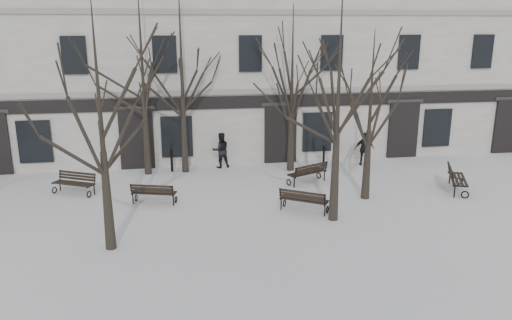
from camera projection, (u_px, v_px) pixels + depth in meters
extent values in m
plane|color=silver|center=(228.00, 227.00, 17.13)|extent=(100.00, 100.00, 0.00)
cube|color=silver|center=(202.00, 47.00, 28.07)|extent=(40.00, 10.00, 11.00)
cube|color=gray|center=(209.00, 92.00, 23.78)|extent=(40.00, 0.12, 0.25)
cube|color=gray|center=(207.00, 12.00, 22.81)|extent=(40.00, 0.12, 0.25)
cube|color=black|center=(209.00, 103.00, 23.90)|extent=(40.00, 0.10, 0.60)
cube|color=black|center=(35.00, 142.00, 23.06)|extent=(1.50, 0.14, 2.00)
cube|color=black|center=(137.00, 139.00, 23.77)|extent=(1.60, 0.22, 2.90)
cube|color=#2D2B28|center=(135.00, 108.00, 23.34)|extent=(1.90, 0.08, 0.18)
cube|color=black|center=(177.00, 137.00, 24.06)|extent=(1.50, 0.14, 2.00)
cube|color=black|center=(280.00, 134.00, 24.85)|extent=(1.60, 0.22, 2.90)
cube|color=#2D2B28|center=(281.00, 104.00, 24.42)|extent=(1.90, 0.08, 0.18)
cube|color=black|center=(317.00, 132.00, 25.14)|extent=(1.50, 0.14, 2.00)
cube|color=black|center=(403.00, 130.00, 25.86)|extent=(1.60, 0.22, 2.90)
cube|color=#2D2B28|center=(405.00, 101.00, 25.43)|extent=(1.90, 0.08, 0.18)
cube|color=black|center=(437.00, 128.00, 26.15)|extent=(1.50, 0.14, 2.00)
cube|color=black|center=(508.00, 126.00, 26.79)|extent=(1.60, 0.22, 2.90)
cube|color=#2D2B28|center=(512.00, 99.00, 26.36)|extent=(1.90, 0.08, 0.18)
cube|color=black|center=(74.00, 55.00, 22.36)|extent=(1.10, 0.14, 1.70)
cube|color=black|center=(165.00, 54.00, 22.98)|extent=(1.10, 0.14, 1.70)
cube|color=black|center=(250.00, 54.00, 23.59)|extent=(1.10, 0.14, 1.70)
cube|color=black|center=(332.00, 53.00, 24.21)|extent=(1.10, 0.14, 1.70)
cube|color=black|center=(409.00, 52.00, 24.83)|extent=(1.10, 0.14, 1.70)
cube|color=black|center=(482.00, 51.00, 25.45)|extent=(1.10, 0.14, 1.70)
cone|color=black|center=(107.00, 201.00, 15.11)|extent=(0.34, 0.34, 3.10)
cone|color=black|center=(335.00, 175.00, 17.36)|extent=(0.34, 0.34, 3.36)
cone|color=black|center=(367.00, 165.00, 19.65)|extent=(0.34, 0.34, 2.76)
cone|color=black|center=(146.00, 136.00, 22.80)|extent=(0.34, 0.34, 3.59)
cone|color=black|center=(184.00, 134.00, 23.13)|extent=(0.34, 0.34, 3.62)
cone|color=black|center=(291.00, 137.00, 23.45)|extent=(0.34, 0.34, 3.22)
torus|color=black|center=(176.00, 200.00, 19.44)|extent=(0.12, 0.28, 0.27)
cylinder|color=black|center=(173.00, 201.00, 19.09)|extent=(0.05, 0.05, 0.43)
cube|color=black|center=(174.00, 194.00, 19.20)|extent=(0.19, 0.51, 0.05)
torus|color=black|center=(136.00, 198.00, 19.63)|extent=(0.12, 0.28, 0.27)
cylinder|color=black|center=(133.00, 199.00, 19.28)|extent=(0.05, 0.05, 0.43)
cube|color=black|center=(134.00, 192.00, 19.39)|extent=(0.19, 0.51, 0.05)
cube|color=black|center=(156.00, 191.00, 19.49)|extent=(1.66, 0.56, 0.03)
cube|color=black|center=(155.00, 192.00, 19.36)|extent=(1.66, 0.56, 0.03)
cube|color=black|center=(154.00, 193.00, 19.24)|extent=(1.66, 0.56, 0.03)
cube|color=black|center=(153.00, 194.00, 19.11)|extent=(1.66, 0.56, 0.03)
cube|color=black|center=(152.00, 191.00, 19.04)|extent=(1.65, 0.51, 0.09)
cube|color=black|center=(152.00, 189.00, 18.99)|extent=(1.65, 0.51, 0.09)
cube|color=black|center=(151.00, 186.00, 18.94)|extent=(1.65, 0.51, 0.09)
cylinder|color=black|center=(172.00, 191.00, 18.91)|extent=(0.07, 0.14, 0.47)
cylinder|color=black|center=(131.00, 190.00, 19.11)|extent=(0.07, 0.14, 0.47)
torus|color=black|center=(327.00, 210.00, 18.37)|extent=(0.20, 0.27, 0.29)
cylinder|color=black|center=(325.00, 211.00, 18.03)|extent=(0.05, 0.05, 0.45)
cube|color=black|center=(326.00, 203.00, 18.13)|extent=(0.34, 0.49, 0.05)
torus|color=black|center=(284.00, 203.00, 19.02)|extent=(0.20, 0.27, 0.29)
cylinder|color=black|center=(281.00, 204.00, 18.68)|extent=(0.05, 0.05, 0.45)
cube|color=black|center=(283.00, 197.00, 18.78)|extent=(0.34, 0.49, 0.05)
cube|color=black|center=(306.00, 198.00, 18.64)|extent=(1.55, 1.04, 0.03)
cube|color=black|center=(305.00, 199.00, 18.52)|extent=(1.55, 1.04, 0.03)
cube|color=black|center=(304.00, 200.00, 18.40)|extent=(1.55, 1.04, 0.03)
cube|color=black|center=(303.00, 201.00, 18.28)|extent=(1.55, 1.04, 0.03)
cube|color=black|center=(302.00, 198.00, 18.21)|extent=(1.52, 1.00, 0.09)
cube|color=black|center=(302.00, 195.00, 18.16)|extent=(1.52, 1.00, 0.09)
cube|color=black|center=(302.00, 192.00, 18.11)|extent=(1.52, 1.00, 0.09)
cylinder|color=black|center=(325.00, 200.00, 17.85)|extent=(0.11, 0.14, 0.49)
cylinder|color=black|center=(281.00, 194.00, 18.50)|extent=(0.11, 0.14, 0.49)
torus|color=black|center=(54.00, 190.00, 20.53)|extent=(0.17, 0.28, 0.29)
cylinder|color=black|center=(60.00, 186.00, 20.83)|extent=(0.05, 0.05, 0.44)
cube|color=black|center=(57.00, 182.00, 20.61)|extent=(0.29, 0.50, 0.05)
torus|color=black|center=(89.00, 194.00, 20.03)|extent=(0.17, 0.28, 0.29)
cylinder|color=black|center=(94.00, 190.00, 20.34)|extent=(0.05, 0.05, 0.44)
cube|color=black|center=(91.00, 186.00, 20.11)|extent=(0.29, 0.50, 0.05)
cube|color=black|center=(70.00, 185.00, 20.16)|extent=(1.62, 0.89, 0.03)
cube|color=black|center=(72.00, 184.00, 20.29)|extent=(1.62, 0.89, 0.03)
cube|color=black|center=(75.00, 183.00, 20.41)|extent=(1.62, 0.89, 0.03)
cube|color=black|center=(77.00, 182.00, 20.54)|extent=(1.62, 0.89, 0.03)
cube|color=black|center=(77.00, 179.00, 20.54)|extent=(1.59, 0.84, 0.09)
cube|color=black|center=(77.00, 176.00, 20.53)|extent=(1.59, 0.84, 0.09)
cube|color=black|center=(77.00, 173.00, 20.52)|extent=(1.59, 0.84, 0.09)
cylinder|color=black|center=(60.00, 176.00, 20.80)|extent=(0.10, 0.14, 0.49)
cylinder|color=black|center=(95.00, 179.00, 20.30)|extent=(0.10, 0.14, 0.49)
torus|color=black|center=(319.00, 175.00, 22.50)|extent=(0.18, 0.29, 0.30)
cylinder|color=black|center=(324.00, 176.00, 22.19)|extent=(0.05, 0.05, 0.46)
cube|color=black|center=(322.00, 170.00, 22.27)|extent=(0.30, 0.53, 0.05)
torus|color=black|center=(289.00, 182.00, 21.53)|extent=(0.18, 0.29, 0.30)
cylinder|color=black|center=(294.00, 183.00, 21.21)|extent=(0.05, 0.05, 0.46)
cube|color=black|center=(292.00, 176.00, 21.30)|extent=(0.30, 0.53, 0.05)
cube|color=black|center=(304.00, 171.00, 21.96)|extent=(1.70, 0.90, 0.04)
cube|color=black|center=(306.00, 172.00, 21.85)|extent=(1.70, 0.90, 0.04)
cube|color=black|center=(308.00, 173.00, 21.73)|extent=(1.70, 0.90, 0.04)
cube|color=black|center=(310.00, 174.00, 21.62)|extent=(1.70, 0.90, 0.04)
cube|color=black|center=(311.00, 171.00, 21.55)|extent=(1.67, 0.85, 0.09)
cube|color=black|center=(311.00, 168.00, 21.50)|extent=(1.67, 0.85, 0.09)
cube|color=black|center=(312.00, 166.00, 21.45)|extent=(1.67, 0.85, 0.09)
cylinder|color=black|center=(326.00, 167.00, 22.01)|extent=(0.10, 0.15, 0.51)
cylinder|color=black|center=(296.00, 173.00, 21.03)|extent=(0.10, 0.15, 0.51)
torus|color=black|center=(465.00, 195.00, 19.93)|extent=(0.32, 0.18, 0.32)
cylinder|color=black|center=(454.00, 192.00, 20.00)|extent=(0.06, 0.06, 0.50)
cube|color=black|center=(460.00, 186.00, 19.89)|extent=(0.58, 0.30, 0.06)
torus|color=black|center=(459.00, 181.00, 21.69)|extent=(0.32, 0.18, 0.32)
cylinder|color=black|center=(450.00, 178.00, 21.76)|extent=(0.06, 0.06, 0.50)
cube|color=black|center=(455.00, 173.00, 21.65)|extent=(0.58, 0.30, 0.06)
cube|color=black|center=(464.00, 179.00, 20.70)|extent=(0.91, 1.87, 0.04)
cube|color=black|center=(460.00, 179.00, 20.74)|extent=(0.91, 1.87, 0.04)
cube|color=black|center=(456.00, 179.00, 20.78)|extent=(0.91, 1.87, 0.04)
cube|color=black|center=(452.00, 178.00, 20.82)|extent=(0.91, 1.87, 0.04)
cube|color=black|center=(451.00, 175.00, 20.79)|extent=(0.86, 1.84, 0.10)
cube|color=black|center=(451.00, 172.00, 20.76)|extent=(0.86, 1.84, 0.10)
cube|color=black|center=(451.00, 169.00, 20.73)|extent=(0.86, 1.84, 0.10)
cylinder|color=black|center=(453.00, 180.00, 19.90)|extent=(0.16, 0.11, 0.55)
cylinder|color=black|center=(449.00, 168.00, 21.66)|extent=(0.16, 0.11, 0.55)
cylinder|color=black|center=(172.00, 161.00, 23.52)|extent=(0.12, 0.12, 0.98)
sphere|color=black|center=(171.00, 151.00, 23.38)|extent=(0.14, 0.14, 0.14)
cylinder|color=black|center=(324.00, 157.00, 24.46)|extent=(0.11, 0.11, 0.94)
sphere|color=black|center=(324.00, 147.00, 24.33)|extent=(0.13, 0.13, 0.13)
imported|color=black|center=(221.00, 167.00, 24.31)|extent=(0.94, 0.78, 1.73)
imported|color=black|center=(363.00, 165.00, 24.68)|extent=(1.03, 0.58, 1.66)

